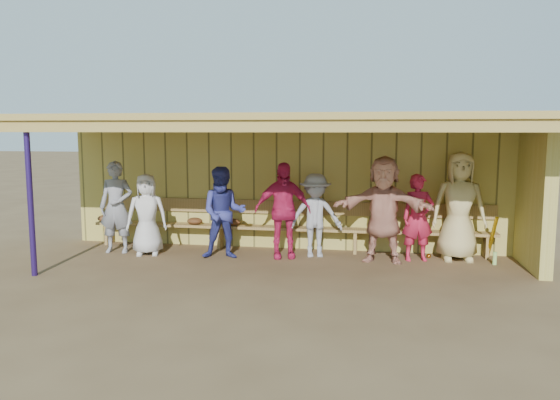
# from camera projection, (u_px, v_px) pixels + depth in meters

# --- Properties ---
(ground) EXTENTS (90.00, 90.00, 0.00)m
(ground) POSITION_uv_depth(u_px,v_px,m) (276.00, 264.00, 9.30)
(ground) COLOR brown
(ground) RESTS_ON ground
(player_a) EXTENTS (0.66, 0.48, 1.70)m
(player_a) POSITION_uv_depth(u_px,v_px,m) (116.00, 207.00, 10.06)
(player_a) COLOR gray
(player_a) RESTS_ON ground
(player_b) EXTENTS (0.83, 0.66, 1.48)m
(player_b) POSITION_uv_depth(u_px,v_px,m) (147.00, 214.00, 9.90)
(player_b) COLOR silver
(player_b) RESTS_ON ground
(player_c) EXTENTS (0.90, 0.76, 1.63)m
(player_c) POSITION_uv_depth(u_px,v_px,m) (224.00, 213.00, 9.61)
(player_c) COLOR navy
(player_c) RESTS_ON ground
(player_d) EXTENTS (1.07, 0.68, 1.70)m
(player_d) POSITION_uv_depth(u_px,v_px,m) (283.00, 210.00, 9.65)
(player_d) COLOR #C82052
(player_d) RESTS_ON ground
(player_e) EXTENTS (1.07, 0.75, 1.50)m
(player_e) POSITION_uv_depth(u_px,v_px,m) (315.00, 215.00, 9.74)
(player_e) COLOR #92949A
(player_e) RESTS_ON ground
(player_f) EXTENTS (1.75, 0.72, 1.83)m
(player_f) POSITION_uv_depth(u_px,v_px,m) (383.00, 209.00, 9.33)
(player_f) COLOR tan
(player_f) RESTS_ON ground
(player_g) EXTENTS (0.61, 0.47, 1.51)m
(player_g) POSITION_uv_depth(u_px,v_px,m) (418.00, 218.00, 9.44)
(player_g) COLOR #C01E3E
(player_g) RESTS_ON ground
(player_h) EXTENTS (0.96, 0.66, 1.89)m
(player_h) POSITION_uv_depth(u_px,v_px,m) (459.00, 206.00, 9.45)
(player_h) COLOR tan
(player_h) RESTS_ON ground
(dugout_structure) EXTENTS (8.80, 3.20, 2.50)m
(dugout_structure) POSITION_uv_depth(u_px,v_px,m) (305.00, 162.00, 9.69)
(dugout_structure) COLOR tan
(dugout_structure) RESTS_ON ground
(bench) EXTENTS (7.60, 0.34, 0.93)m
(bench) POSITION_uv_depth(u_px,v_px,m) (287.00, 222.00, 10.32)
(bench) COLOR #9F7E44
(bench) RESTS_ON ground
(dugout_equipment) EXTENTS (7.52, 0.62, 0.80)m
(dugout_equipment) POSITION_uv_depth(u_px,v_px,m) (229.00, 224.00, 10.38)
(dugout_equipment) COLOR gold
(dugout_equipment) RESTS_ON ground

